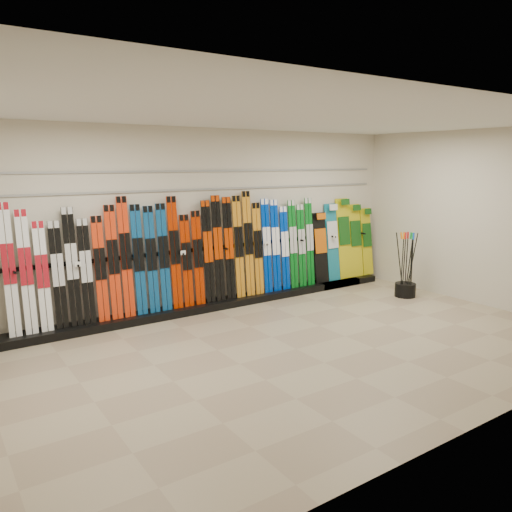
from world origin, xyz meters
TOP-DOWN VIEW (x-y plane):
  - floor at (0.00, 0.00)m, footprint 8.00×8.00m
  - back_wall at (0.00, 2.50)m, footprint 8.00×0.00m
  - right_wall at (4.00, 0.00)m, footprint 0.00×5.00m
  - ceiling at (0.00, 0.00)m, footprint 8.00×8.00m
  - ski_rack_base at (0.22, 2.28)m, footprint 8.00×0.40m
  - skis at (-0.45, 2.31)m, footprint 5.37×0.19m
  - snowboards at (3.08, 2.35)m, footprint 1.58×0.25m
  - pole_bin at (3.32, 0.95)m, footprint 0.37×0.37m
  - ski_poles at (3.29, 0.92)m, footprint 0.28×0.31m
  - slatwall_rail_0 at (0.00, 2.48)m, footprint 7.60×0.02m
  - slatwall_rail_1 at (0.00, 2.48)m, footprint 7.60×0.02m

SIDE VIEW (x-z plane):
  - floor at x=0.00m, z-range 0.00..0.00m
  - ski_rack_base at x=0.22m, z-range 0.00..0.12m
  - pole_bin at x=3.32m, z-range 0.00..0.25m
  - ski_poles at x=3.29m, z-range 0.02..1.20m
  - snowboards at x=3.08m, z-range 0.05..1.66m
  - skis at x=-0.45m, z-range 0.04..1.87m
  - back_wall at x=0.00m, z-range -2.50..5.50m
  - right_wall at x=4.00m, z-range -1.00..4.00m
  - slatwall_rail_0 at x=0.00m, z-range 1.98..2.02m
  - slatwall_rail_1 at x=0.00m, z-range 2.28..2.31m
  - ceiling at x=0.00m, z-range 3.00..3.00m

